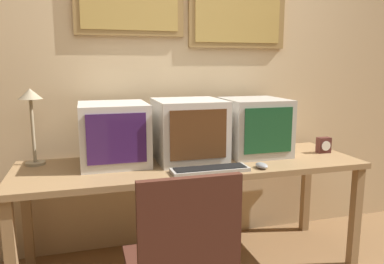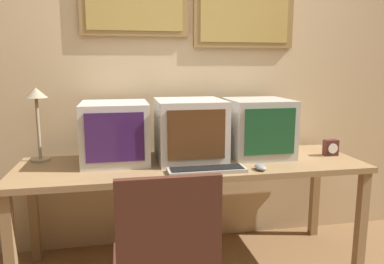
# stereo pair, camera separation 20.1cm
# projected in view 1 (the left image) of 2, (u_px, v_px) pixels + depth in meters

# --- Properties ---
(wall_back) EXTENTS (8.00, 0.08, 2.60)m
(wall_back) POSITION_uv_depth(u_px,v_px,m) (175.00, 66.00, 2.68)
(wall_back) COLOR #D1B284
(wall_back) RESTS_ON ground_plane
(desk) EXTENTS (2.16, 0.67, 0.71)m
(desk) POSITION_uv_depth(u_px,v_px,m) (192.00, 173.00, 2.38)
(desk) COLOR #99754C
(desk) RESTS_ON ground_plane
(monitor_left) EXTENTS (0.41, 0.43, 0.38)m
(monitor_left) POSITION_uv_depth(u_px,v_px,m) (114.00, 134.00, 2.31)
(monitor_left) COLOR beige
(monitor_left) RESTS_ON desk
(monitor_center) EXTENTS (0.42, 0.44, 0.39)m
(monitor_center) POSITION_uv_depth(u_px,v_px,m) (189.00, 130.00, 2.40)
(monitor_center) COLOR beige
(monitor_center) RESTS_ON desk
(monitor_right) EXTENTS (0.40, 0.43, 0.38)m
(monitor_right) POSITION_uv_depth(u_px,v_px,m) (254.00, 126.00, 2.56)
(monitor_right) COLOR #B7B2A8
(monitor_right) RESTS_ON desk
(keyboard_main) EXTENTS (0.46, 0.13, 0.03)m
(keyboard_main) POSITION_uv_depth(u_px,v_px,m) (210.00, 170.00, 2.16)
(keyboard_main) COLOR #A8A399
(keyboard_main) RESTS_ON desk
(mouse_near_keyboard) EXTENTS (0.06, 0.10, 0.03)m
(mouse_near_keyboard) POSITION_uv_depth(u_px,v_px,m) (262.00, 166.00, 2.23)
(mouse_near_keyboard) COLOR gray
(mouse_near_keyboard) RESTS_ON desk
(desk_clock) EXTENTS (0.09, 0.06, 0.11)m
(desk_clock) POSITION_uv_depth(u_px,v_px,m) (324.00, 145.00, 2.62)
(desk_clock) COLOR #4C231E
(desk_clock) RESTS_ON desk
(desk_lamp) EXTENTS (0.14, 0.14, 0.47)m
(desk_lamp) POSITION_uv_depth(u_px,v_px,m) (31.00, 107.00, 2.25)
(desk_lamp) COLOR tan
(desk_lamp) RESTS_ON desk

